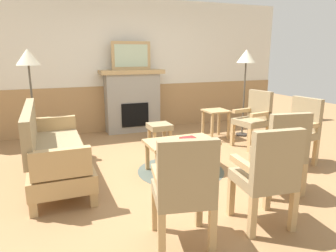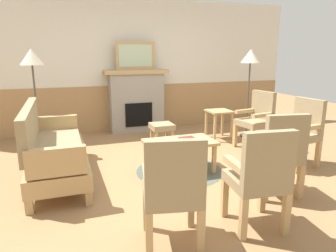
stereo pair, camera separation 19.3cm
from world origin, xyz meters
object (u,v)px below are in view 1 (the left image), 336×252
at_px(side_table, 216,116).
at_px(book_on_table, 188,138).
at_px(footstool, 159,128).
at_px(armchair_front_center, 184,187).
at_px(armchair_front_left, 282,149).
at_px(floor_lamp_by_couch, 28,64).
at_px(couch, 54,152).
at_px(armchair_near_fireplace, 254,116).
at_px(floor_lamp_by_chairs, 246,62).
at_px(framed_picture, 131,56).
at_px(armchair_by_window_left, 299,128).
at_px(coffee_table, 181,144).
at_px(armchair_corner_left, 267,173).
at_px(fireplace, 132,100).

bearing_deg(side_table, book_on_table, -133.03).
bearing_deg(footstool, armchair_front_center, -106.38).
bearing_deg(armchair_front_left, book_on_table, 121.74).
bearing_deg(floor_lamp_by_couch, couch, -79.29).
distance_m(armchair_near_fireplace, floor_lamp_by_chairs, 1.18).
height_order(book_on_table, floor_lamp_by_couch, floor_lamp_by_couch).
distance_m(framed_picture, floor_lamp_by_couch, 2.07).
bearing_deg(framed_picture, armchair_by_window_left, -57.73).
distance_m(framed_picture, coffee_table, 2.71).
bearing_deg(floor_lamp_by_couch, armchair_corner_left, -57.01).
height_order(fireplace, armchair_front_center, fireplace).
xyz_separation_m(armchair_near_fireplace, floor_lamp_by_couch, (-3.53, 0.96, 0.91)).
bearing_deg(armchair_front_left, floor_lamp_by_chairs, 64.33).
bearing_deg(armchair_corner_left, book_on_table, 91.38).
relative_size(book_on_table, side_table, 0.37).
distance_m(couch, floor_lamp_by_couch, 1.68).
height_order(couch, armchair_near_fireplace, same).
bearing_deg(book_on_table, floor_lamp_by_couch, 142.73).
xyz_separation_m(armchair_by_window_left, side_table, (-0.42, 1.67, -0.10)).
distance_m(fireplace, framed_picture, 0.91).
bearing_deg(armchair_front_center, floor_lamp_by_chairs, 47.78).
xyz_separation_m(armchair_by_window_left, floor_lamp_by_couch, (-3.63, 1.90, 0.91)).
height_order(armchair_front_left, armchair_corner_left, same).
relative_size(armchair_front_center, side_table, 1.78).
height_order(fireplace, book_on_table, fireplace).
height_order(couch, armchair_corner_left, same).
distance_m(footstool, armchair_by_window_left, 2.35).
bearing_deg(fireplace, coffee_table, -89.61).
relative_size(armchair_front_left, floor_lamp_by_couch, 0.58).
xyz_separation_m(framed_picture, footstool, (0.21, -1.04, -1.28)).
relative_size(armchair_corner_left, floor_lamp_by_couch, 0.58).
bearing_deg(framed_picture, floor_lamp_by_chairs, -30.74).
distance_m(armchair_front_left, floor_lamp_by_couch, 3.85).
xyz_separation_m(fireplace, framed_picture, (0.00, 0.00, 0.91)).
distance_m(book_on_table, side_table, 1.77).
distance_m(coffee_table, armchair_front_center, 1.72).
bearing_deg(fireplace, armchair_front_center, -99.34).
height_order(coffee_table, floor_lamp_by_couch, floor_lamp_by_couch).
bearing_deg(side_table, armchair_front_center, -124.62).
relative_size(armchair_by_window_left, floor_lamp_by_couch, 0.58).
height_order(couch, side_table, couch).
relative_size(couch, floor_lamp_by_chairs, 1.07).
bearing_deg(coffee_table, couch, 170.98).
height_order(couch, floor_lamp_by_couch, floor_lamp_by_couch).
distance_m(armchair_front_left, side_table, 2.45).
distance_m(fireplace, floor_lamp_by_chairs, 2.39).
height_order(coffee_table, book_on_table, book_on_table).
bearing_deg(armchair_by_window_left, armchair_front_left, -143.33).
xyz_separation_m(footstool, armchair_by_window_left, (1.55, -1.75, 0.25)).
height_order(fireplace, armchair_front_left, fireplace).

